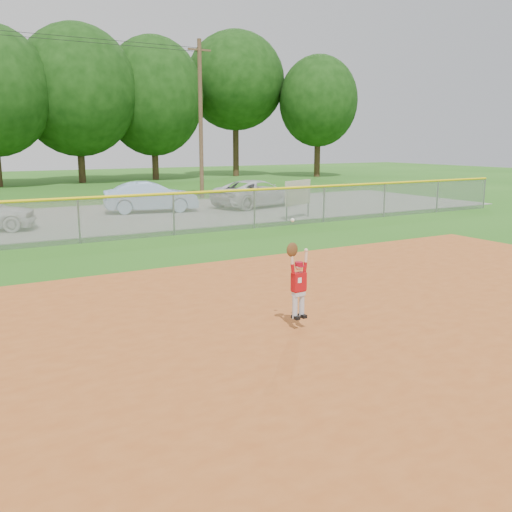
{
  "coord_description": "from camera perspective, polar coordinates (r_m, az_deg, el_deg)",
  "views": [
    {
      "loc": [
        -4.3,
        -8.97,
        3.34
      ],
      "look_at": [
        1.26,
        0.58,
        1.1
      ],
      "focal_mm": 40.0,
      "sensor_mm": 36.0,
      "label": 1
    }
  ],
  "objects": [
    {
      "name": "car_white_b",
      "position": [
        29.21,
        0.11,
        6.29
      ],
      "size": [
        5.31,
        3.41,
        1.36
      ],
      "primitive_type": "imported",
      "rotation": [
        0.0,
        0.0,
        1.82
      ],
      "color": "silver",
      "rests_on": "parking_strip"
    },
    {
      "name": "clay_infield",
      "position": [
        8.08,
        5.22,
        -12.87
      ],
      "size": [
        24.0,
        16.0,
        0.04
      ],
      "primitive_type": "cube",
      "color": "#A24D1D",
      "rests_on": "ground"
    },
    {
      "name": "sponsor_sign",
      "position": [
        24.71,
        4.21,
        6.24
      ],
      "size": [
        1.77,
        0.76,
        1.68
      ],
      "color": "gray",
      "rests_on": "ground"
    },
    {
      "name": "car_blue",
      "position": [
        27.42,
        -10.46,
        5.83
      ],
      "size": [
        4.53,
        2.38,
        1.42
      ],
      "primitive_type": "imported",
      "rotation": [
        0.0,
        0.0,
        1.36
      ],
      "color": "#90B0D7",
      "rests_on": "parking_strip"
    },
    {
      "name": "ground",
      "position": [
        10.5,
        -4.37,
        -7.13
      ],
      "size": [
        120.0,
        120.0,
        0.0
      ],
      "primitive_type": "plane",
      "color": "#245C15",
      "rests_on": "ground"
    },
    {
      "name": "parking_strip",
      "position": [
        25.56,
        -20.27,
        3.27
      ],
      "size": [
        44.0,
        10.0,
        0.03
      ],
      "primitive_type": "cube",
      "color": "gray",
      "rests_on": "ground"
    },
    {
      "name": "ballplayer",
      "position": [
        10.07,
        4.2,
        -2.48
      ],
      "size": [
        0.46,
        0.2,
        1.81
      ],
      "color": "silver",
      "rests_on": "ground"
    },
    {
      "name": "power_lines",
      "position": [
        31.45,
        -21.04,
        13.15
      ],
      "size": [
        19.4,
        0.24,
        9.0
      ],
      "color": "#4C3823",
      "rests_on": "ground"
    },
    {
      "name": "outfield_fence",
      "position": [
        19.61,
        -17.31,
        3.74
      ],
      "size": [
        40.06,
        0.1,
        1.55
      ],
      "color": "gray",
      "rests_on": "ground"
    }
  ]
}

